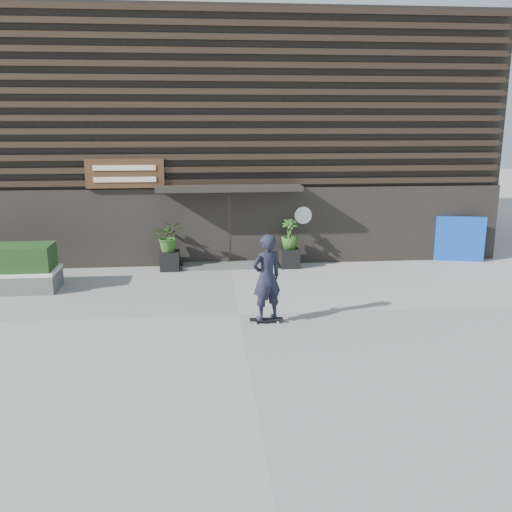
{
  "coord_description": "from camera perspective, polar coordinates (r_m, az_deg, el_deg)",
  "views": [
    {
      "loc": [
        -0.78,
        -12.9,
        4.58
      ],
      "look_at": [
        0.55,
        1.46,
        1.1
      ],
      "focal_mm": 39.42,
      "sensor_mm": 36.0,
      "label": 1
    }
  ],
  "objects": [
    {
      "name": "ground",
      "position": [
        13.71,
        -1.73,
        -5.96
      ],
      "size": [
        80.0,
        80.0,
        0.0
      ],
      "primitive_type": "plane",
      "color": "#9A9892",
      "rests_on": "ground"
    },
    {
      "name": "bamboo_right",
      "position": [
        17.85,
        3.45,
        2.23
      ],
      "size": [
        0.54,
        0.54,
        0.96
      ],
      "primitive_type": "imported",
      "color": "#2D591E",
      "rests_on": "planter_pot_right"
    },
    {
      "name": "planter_pot_right",
      "position": [
        18.02,
        3.41,
        -0.2
      ],
      "size": [
        0.6,
        0.6,
        0.6
      ],
      "primitive_type": "cube",
      "color": "black",
      "rests_on": "ground"
    },
    {
      "name": "planter_pot_left",
      "position": [
        17.86,
        -8.73,
        -0.47
      ],
      "size": [
        0.6,
        0.6,
        0.6
      ],
      "primitive_type": "cube",
      "color": "black",
      "rests_on": "ground"
    },
    {
      "name": "entrance_step",
      "position": [
        18.09,
        -2.65,
        -0.92
      ],
      "size": [
        3.0,
        0.8,
        0.12
      ],
      "primitive_type": "cube",
      "color": "#51514E",
      "rests_on": "ground"
    },
    {
      "name": "blue_tarp",
      "position": [
        19.9,
        19.97,
        1.64
      ],
      "size": [
        1.58,
        0.5,
        1.5
      ],
      "primitive_type": "cube",
      "rotation": [
        0.0,
        0.0,
        -0.24
      ],
      "color": "#0D3CB4",
      "rests_on": "ground"
    },
    {
      "name": "skateboarder",
      "position": [
        12.84,
        1.08,
        -2.19
      ],
      "size": [
        0.86,
        0.74,
        2.1
      ],
      "color": "black",
      "rests_on": "ground"
    },
    {
      "name": "building",
      "position": [
        22.88,
        -3.42,
        12.06
      ],
      "size": [
        18.0,
        11.0,
        8.0
      ],
      "color": "black",
      "rests_on": "ground"
    },
    {
      "name": "bamboo_left",
      "position": [
        17.69,
        -8.82,
        1.99
      ],
      "size": [
        0.86,
        0.75,
        0.96
      ],
      "primitive_type": "imported",
      "color": "#2D591E",
      "rests_on": "planter_pot_left"
    }
  ]
}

